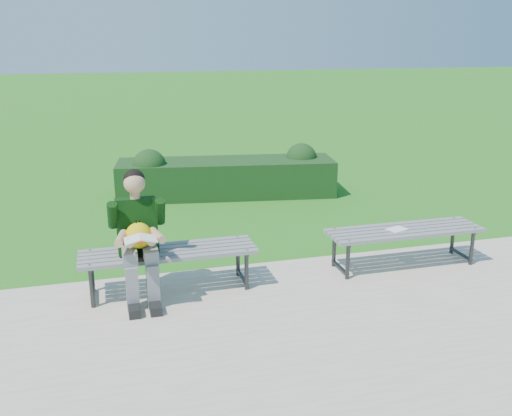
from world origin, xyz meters
The scene contains 7 objects.
ground centered at (0.00, 0.00, 0.00)m, with size 80.00×80.00×0.00m.
walkway centered at (0.00, -1.75, 0.01)m, with size 30.00×3.50×0.02m.
hedge centered at (0.54, 3.13, 0.34)m, with size 3.69×1.42×0.84m.
bench_left centered at (-0.87, -0.48, 0.42)m, with size 1.80×0.50×0.46m.
bench_right centered at (1.82, -0.51, 0.42)m, with size 1.80×0.50×0.46m.
seated_boy centered at (-1.17, -0.58, 0.71)m, with size 0.56×0.76×1.31m.
paper_sheet centered at (1.72, -0.51, 0.47)m, with size 0.26×0.22×0.01m.
Camera 1 is at (-1.46, -6.00, 2.56)m, focal length 40.00 mm.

